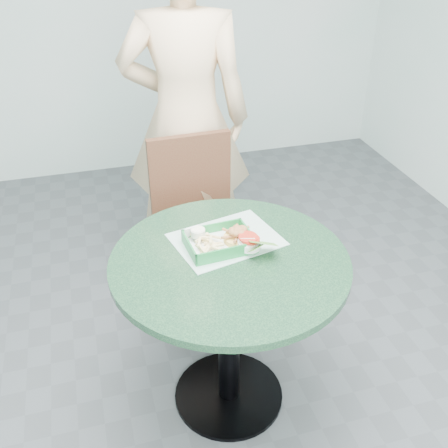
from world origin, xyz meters
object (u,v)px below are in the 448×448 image
object	(u,v)px
crab_sandwich	(238,239)
dining_chair	(196,215)
cafe_table	(229,297)
diner_person	(184,77)
sauce_ramekin	(199,236)
food_basket	(219,248)

from	to	relation	value
crab_sandwich	dining_chair	bearing A→B (deg)	92.23
cafe_table	diner_person	distance (m)	1.18
cafe_table	diner_person	bearing A→B (deg)	86.45
sauce_ramekin	diner_person	bearing A→B (deg)	80.50
diner_person	sauce_ramekin	distance (m)	0.97
dining_chair	sauce_ramekin	distance (m)	0.65
diner_person	sauce_ramekin	world-z (taller)	diner_person
crab_sandwich	cafe_table	bearing A→B (deg)	-126.69
cafe_table	crab_sandwich	world-z (taller)	crab_sandwich
dining_chair	sauce_ramekin	xyz separation A→B (m)	(-0.12, -0.58, 0.27)
food_basket	crab_sandwich	size ratio (longest dim) A/B	2.25
dining_chair	crab_sandwich	xyz separation A→B (m)	(0.03, -0.65, 0.27)
dining_chair	food_basket	xyz separation A→B (m)	(-0.05, -0.64, 0.23)
dining_chair	sauce_ramekin	bearing A→B (deg)	-103.80
sauce_ramekin	dining_chair	bearing A→B (deg)	78.66
crab_sandwich	diner_person	bearing A→B (deg)	89.57
food_basket	crab_sandwich	distance (m)	0.08
diner_person	food_basket	distance (m)	1.03
food_basket	sauce_ramekin	world-z (taller)	sauce_ramekin
cafe_table	sauce_ramekin	xyz separation A→B (m)	(-0.08, 0.14, 0.22)
crab_sandwich	sauce_ramekin	distance (m)	0.16
diner_person	food_basket	bearing A→B (deg)	99.01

